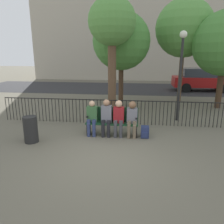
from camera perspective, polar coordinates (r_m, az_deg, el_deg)
The scene contains 15 objects.
ground_plane at distance 5.82m, azimuth -2.07°, elevation -12.07°, with size 80.00×80.00×0.00m, color #605B4C.
park_bench at distance 7.29m, azimuth 0.07°, elevation -2.17°, with size 1.72×0.45×0.92m.
seated_person_0 at distance 7.23m, azimuth -5.23°, elevation -1.11°, with size 0.34×0.39×1.16m.
seated_person_1 at distance 7.14m, azimuth -1.47°, elevation -0.95°, with size 0.34×0.39×1.22m.
seated_person_2 at distance 7.09m, azimuth 1.74°, elevation -1.09°, with size 0.34×0.39×1.20m.
seated_person_3 at distance 7.07m, azimuth 5.28°, elevation -1.24°, with size 0.34×0.39×1.18m.
backpack at distance 7.18m, azimuth 8.58°, elevation -5.20°, with size 0.26×0.28×0.38m.
fence_railing at distance 8.37m, azimuth 0.89°, elevation 0.58°, with size 9.01×0.03×0.95m.
tree_0 at distance 9.60m, azimuth -0.00°, elevation 21.96°, with size 1.97×1.97×4.91m.
tree_1 at distance 12.94m, azimuth 18.37°, elevation 20.00°, with size 3.04×3.04×5.46m.
tree_2 at distance 11.39m, azimuth 2.46°, elevation 17.96°, with size 2.86×2.86×4.67m.
lamp_post at distance 8.97m, azimuth 17.62°, elevation 12.22°, with size 0.28×0.28×3.47m.
street_surface at distance 17.34m, azimuth 4.10°, elevation 6.26°, with size 24.00×6.00×0.01m.
parked_car_0 at distance 17.22m, azimuth 22.37°, elevation 7.93°, with size 4.20×1.94×1.62m.
trash_bin at distance 7.13m, azimuth -20.47°, elevation -4.28°, with size 0.42×0.42×0.82m.
Camera 1 is at (0.82, -5.11, 2.66)m, focal length 35.00 mm.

